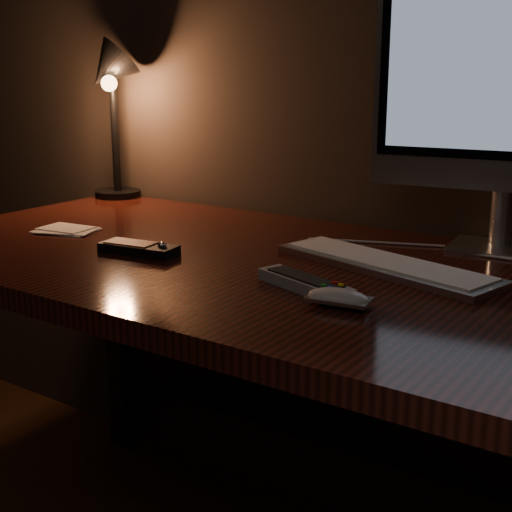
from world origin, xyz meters
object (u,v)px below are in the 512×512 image
Objects in this scene: tv_remote at (305,283)px; monitor at (508,86)px; desk at (298,319)px; media_remote at (139,248)px; mouse at (339,300)px; desk_lamp at (110,92)px; keyboard at (386,264)px.

monitor is at bearing 86.45° from tv_remote.
desk is at bearing 141.36° from tv_remote.
monitor is at bearing 28.54° from media_remote.
desk is 0.33m from mouse.
desk_lamp reaches higher than tv_remote.
media_remote is at bearing 163.60° from mouse.
monitor is 1.23× the size of keyboard.
keyboard is at bearing 13.07° from media_remote.
tv_remote is at bearing -118.45° from monitor.
media_remote is at bearing -150.01° from monitor.
media_remote is (-0.55, -0.41, -0.30)m from monitor.
monitor is at bearing 40.15° from desk.
desk_lamp is (-0.92, 0.45, 0.27)m from mouse.
tv_remote is at bearing -21.49° from desk_lamp.
desk is at bearing -12.87° from desk_lamp.
monitor is at bearing 78.50° from keyboard.
desk_lamp reaches higher than keyboard.
mouse is 0.50× the size of tv_remote.
desk_lamp is at bearing 131.05° from media_remote.
desk_lamp is at bearing -179.68° from keyboard.
tv_remote is (-0.05, -0.19, 0.00)m from keyboard.
desk is 3.05× the size of monitor.
keyboard is 2.25× the size of tv_remote.
keyboard is 2.67× the size of media_remote.
desk is 3.74× the size of keyboard.
monitor is 1.00m from desk_lamp.
monitor reaches higher than keyboard.
tv_remote is 0.97m from desk_lamp.
tv_remote is (-0.17, -0.43, -0.30)m from monitor.
desk_lamp reaches higher than mouse.
keyboard is 4.49× the size of mouse.
desk_lamp is at bearing 162.32° from desk.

